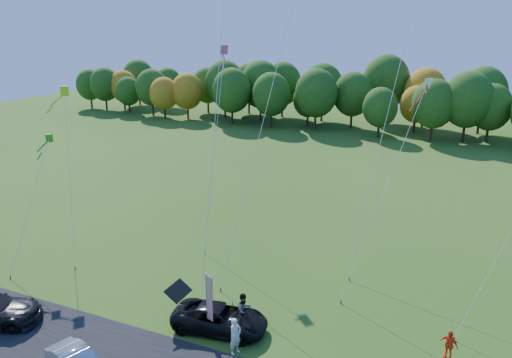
% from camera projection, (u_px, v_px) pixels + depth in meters
% --- Properties ---
extents(ground, '(160.00, 160.00, 0.00)m').
position_uv_depth(ground, '(210.00, 335.00, 26.54)').
color(ground, '#295115').
extents(tree_line, '(116.00, 12.00, 10.00)m').
position_uv_depth(tree_line, '(389.00, 134.00, 74.46)').
color(tree_line, '#1E4711').
rests_on(tree_line, ground).
extents(black_suv, '(5.45, 3.10, 1.43)m').
position_uv_depth(black_suv, '(220.00, 318.00, 26.78)').
color(black_suv, black).
rests_on(black_suv, ground).
extents(person_tailgate_a, '(0.68, 0.83, 1.95)m').
position_uv_depth(person_tailgate_a, '(235.00, 336.00, 24.83)').
color(person_tailgate_a, silver).
rests_on(person_tailgate_a, ground).
extents(person_tailgate_b, '(1.09, 1.17, 1.92)m').
position_uv_depth(person_tailgate_b, '(244.00, 310.00, 27.13)').
color(person_tailgate_b, gray).
rests_on(person_tailgate_b, ground).
extents(person_east, '(0.99, 0.71, 1.56)m').
position_uv_depth(person_east, '(449.00, 345.00, 24.48)').
color(person_east, '#F04216').
rests_on(person_east, ground).
extents(feather_flag, '(0.47, 0.20, 3.64)m').
position_uv_depth(feather_flag, '(209.00, 299.00, 25.82)').
color(feather_flag, '#999999').
rests_on(feather_flag, ground).
extents(kite_delta_blue, '(3.95, 11.43, 28.54)m').
position_uv_depth(kite_delta_blue, '(220.00, 55.00, 30.48)').
color(kite_delta_blue, '#4C3F33').
rests_on(kite_delta_blue, ground).
extents(kite_parafoil_orange, '(5.13, 12.65, 30.15)m').
position_uv_depth(kite_parafoil_orange, '(406.00, 40.00, 29.71)').
color(kite_parafoil_orange, '#4C3F33').
rests_on(kite_parafoil_orange, ground).
extents(kite_delta_red, '(3.64, 9.53, 22.82)m').
position_uv_depth(kite_delta_red, '(268.00, 102.00, 30.91)').
color(kite_delta_red, '#4C3F33').
rests_on(kite_delta_red, ground).
extents(kite_diamond_yellow, '(4.95, 5.82, 11.87)m').
position_uv_depth(kite_diamond_yellow, '(69.00, 175.00, 35.02)').
color(kite_diamond_yellow, '#4C3F33').
rests_on(kite_diamond_yellow, ground).
extents(kite_diamond_green, '(1.23, 5.80, 8.79)m').
position_uv_depth(kite_diamond_green, '(31.00, 202.00, 33.63)').
color(kite_diamond_green, '#4C3F33').
rests_on(kite_diamond_green, ground).
extents(kite_diamond_white, '(3.60, 7.08, 12.73)m').
position_uv_depth(kite_diamond_white, '(389.00, 179.00, 32.59)').
color(kite_diamond_white, '#4C3F33').
rests_on(kite_diamond_white, ground).
extents(kite_diamond_pink, '(2.61, 8.02, 14.62)m').
position_uv_depth(kite_diamond_pink, '(215.00, 146.00, 37.37)').
color(kite_diamond_pink, '#4C3F33').
rests_on(kite_diamond_pink, ground).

